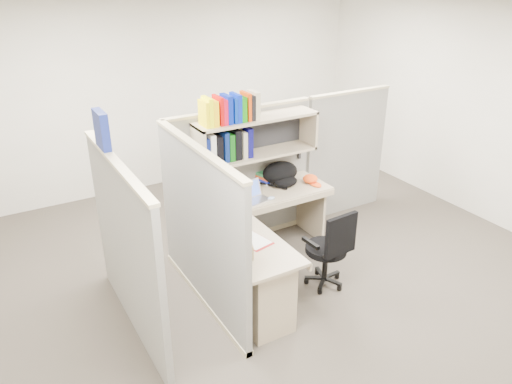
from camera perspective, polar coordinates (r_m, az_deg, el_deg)
ground at (r=5.44m, az=2.90°, el=-9.46°), size 6.00×6.00×0.00m
room_shell at (r=4.72m, az=3.32°, el=7.00°), size 6.00×6.00×6.00m
cubicle at (r=5.17m, az=-3.03°, el=0.19°), size 3.79×1.84×1.95m
desk at (r=4.81m, az=0.75°, el=-8.19°), size 1.74×1.75×0.73m
laptop at (r=5.30m, az=-0.06°, el=-0.02°), size 0.33×0.33×0.21m
backpack at (r=5.70m, az=3.08°, el=2.05°), size 0.50×0.43×0.26m
orange_cap at (r=5.81m, az=6.21°, el=1.52°), size 0.19×0.22×0.09m
snack_canister at (r=4.81m, az=-1.83°, el=-3.43°), size 0.11×0.11×0.11m
tissue_box at (r=4.31m, az=-1.28°, el=-6.32°), size 0.17×0.17×0.21m
mouse at (r=5.37m, az=1.74°, el=-0.71°), size 0.10×0.07×0.03m
paper_cup at (r=5.56m, az=-1.52°, el=0.51°), size 0.08×0.08×0.09m
book_stack at (r=5.79m, az=1.04°, el=1.71°), size 0.23×0.27×0.11m
loose_paper at (r=4.61m, az=-0.24°, el=-5.55°), size 0.27×0.32×0.00m
task_chair at (r=5.15m, az=8.22°, el=-7.73°), size 0.47×0.44×0.89m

